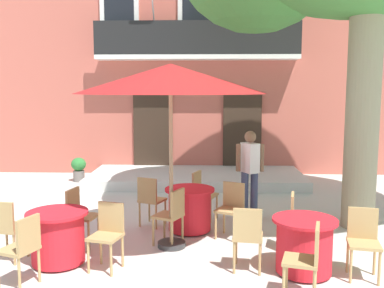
{
  "coord_description": "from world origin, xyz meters",
  "views": [
    {
      "loc": [
        0.92,
        -7.6,
        2.47
      ],
      "look_at": [
        0.61,
        1.66,
        1.3
      ],
      "focal_mm": 40.78,
      "sensor_mm": 36.0,
      "label": 1
    }
  ],
  "objects_px": {
    "cafe_chair_near_tree_3": "(150,198)",
    "cafe_chair_middle_0": "(248,234)",
    "cafe_table_middle": "(304,245)",
    "cafe_chair_middle_1": "(307,257)",
    "cafe_chair_front_1": "(22,246)",
    "cafe_table_front": "(58,237)",
    "cafe_chair_near_tree_1": "(231,206)",
    "cafe_chair_front_2": "(108,231)",
    "cafe_table_near_tree": "(190,209)",
    "pedestrian_mid_plaza": "(250,169)",
    "cafe_chair_front_0": "(6,226)",
    "ground_planter_left": "(79,168)",
    "cafe_chair_middle_2": "(363,238)",
    "cafe_chair_near_tree_2": "(202,192)",
    "cafe_chair_front_3": "(79,213)",
    "cafe_chair_middle_3": "(299,219)",
    "cafe_umbrella": "(171,80)",
    "cafe_chair_near_tree_0": "(172,213)"
  },
  "relations": [
    {
      "from": "cafe_chair_middle_3",
      "to": "cafe_umbrella",
      "type": "xyz_separation_m",
      "value": [
        -1.94,
        0.19,
        2.08
      ]
    },
    {
      "from": "cafe_table_front",
      "to": "cafe_chair_front_2",
      "type": "distance_m",
      "value": 0.77
    },
    {
      "from": "cafe_chair_middle_3",
      "to": "cafe_chair_front_2",
      "type": "xyz_separation_m",
      "value": [
        -2.75,
        -0.65,
        0.0
      ]
    },
    {
      "from": "cafe_chair_near_tree_1",
      "to": "cafe_chair_front_0",
      "type": "relative_size",
      "value": 1.0
    },
    {
      "from": "cafe_chair_middle_0",
      "to": "cafe_chair_front_0",
      "type": "bearing_deg",
      "value": 176.19
    },
    {
      "from": "cafe_chair_near_tree_1",
      "to": "cafe_table_middle",
      "type": "distance_m",
      "value": 1.72
    },
    {
      "from": "cafe_chair_middle_1",
      "to": "cafe_chair_front_3",
      "type": "bearing_deg",
      "value": 151.82
    },
    {
      "from": "cafe_chair_middle_3",
      "to": "cafe_chair_front_3",
      "type": "distance_m",
      "value": 3.42
    },
    {
      "from": "cafe_chair_near_tree_0",
      "to": "cafe_chair_middle_2",
      "type": "distance_m",
      "value": 2.82
    },
    {
      "from": "pedestrian_mid_plaza",
      "to": "cafe_chair_middle_0",
      "type": "bearing_deg",
      "value": -96.07
    },
    {
      "from": "cafe_chair_near_tree_2",
      "to": "cafe_table_near_tree",
      "type": "bearing_deg",
      "value": -105.47
    },
    {
      "from": "cafe_table_front",
      "to": "cafe_chair_near_tree_0",
      "type": "bearing_deg",
      "value": 26.98
    },
    {
      "from": "cafe_chair_middle_1",
      "to": "cafe_chair_front_3",
      "type": "relative_size",
      "value": 1.0
    },
    {
      "from": "cafe_chair_near_tree_3",
      "to": "cafe_chair_middle_0",
      "type": "bearing_deg",
      "value": -50.77
    },
    {
      "from": "cafe_chair_near_tree_2",
      "to": "ground_planter_left",
      "type": "relative_size",
      "value": 1.41
    },
    {
      "from": "cafe_chair_middle_0",
      "to": "cafe_chair_front_3",
      "type": "relative_size",
      "value": 1.0
    },
    {
      "from": "cafe_chair_near_tree_3",
      "to": "cafe_chair_middle_1",
      "type": "bearing_deg",
      "value": -50.87
    },
    {
      "from": "cafe_chair_front_1",
      "to": "cafe_table_front",
      "type": "bearing_deg",
      "value": 75.22
    },
    {
      "from": "cafe_chair_near_tree_1",
      "to": "cafe_chair_front_2",
      "type": "relative_size",
      "value": 1.0
    },
    {
      "from": "cafe_table_middle",
      "to": "cafe_chair_front_3",
      "type": "distance_m",
      "value": 3.46
    },
    {
      "from": "cafe_chair_middle_1",
      "to": "cafe_umbrella",
      "type": "bearing_deg",
      "value": 135.82
    },
    {
      "from": "cafe_chair_near_tree_1",
      "to": "cafe_chair_front_3",
      "type": "height_order",
      "value": "same"
    },
    {
      "from": "cafe_table_middle",
      "to": "cafe_chair_near_tree_3",
      "type": "bearing_deg",
      "value": 139.98
    },
    {
      "from": "cafe_chair_middle_2",
      "to": "pedestrian_mid_plaza",
      "type": "height_order",
      "value": "pedestrian_mid_plaza"
    },
    {
      "from": "cafe_chair_front_1",
      "to": "cafe_umbrella",
      "type": "bearing_deg",
      "value": 39.62
    },
    {
      "from": "cafe_chair_middle_2",
      "to": "ground_planter_left",
      "type": "xyz_separation_m",
      "value": [
        -5.49,
        5.81,
        -0.17
      ]
    },
    {
      "from": "cafe_chair_front_0",
      "to": "ground_planter_left",
      "type": "bearing_deg",
      "value": 96.03
    },
    {
      "from": "cafe_chair_front_2",
      "to": "cafe_umbrella",
      "type": "height_order",
      "value": "cafe_umbrella"
    },
    {
      "from": "cafe_chair_front_3",
      "to": "cafe_chair_near_tree_2",
      "type": "bearing_deg",
      "value": 37.58
    },
    {
      "from": "cafe_chair_middle_0",
      "to": "ground_planter_left",
      "type": "xyz_separation_m",
      "value": [
        -3.99,
        5.71,
        -0.17
      ]
    },
    {
      "from": "cafe_chair_near_tree_1",
      "to": "pedestrian_mid_plaza",
      "type": "distance_m",
      "value": 1.21
    },
    {
      "from": "cafe_chair_middle_1",
      "to": "cafe_umbrella",
      "type": "distance_m",
      "value": 3.18
    },
    {
      "from": "cafe_chair_near_tree_2",
      "to": "ground_planter_left",
      "type": "distance_m",
      "value": 4.69
    },
    {
      "from": "cafe_table_near_tree",
      "to": "cafe_umbrella",
      "type": "distance_m",
      "value": 2.37
    },
    {
      "from": "cafe_table_near_tree",
      "to": "pedestrian_mid_plaza",
      "type": "distance_m",
      "value": 1.48
    },
    {
      "from": "cafe_chair_middle_3",
      "to": "cafe_table_front",
      "type": "relative_size",
      "value": 1.05
    },
    {
      "from": "cafe_chair_middle_3",
      "to": "cafe_table_near_tree",
      "type": "bearing_deg",
      "value": 150.02
    },
    {
      "from": "cafe_chair_front_2",
      "to": "cafe_chair_middle_2",
      "type": "bearing_deg",
      "value": -2.76
    },
    {
      "from": "cafe_table_middle",
      "to": "cafe_chair_middle_1",
      "type": "relative_size",
      "value": 0.95
    },
    {
      "from": "cafe_chair_front_0",
      "to": "ground_planter_left",
      "type": "height_order",
      "value": "cafe_chair_front_0"
    },
    {
      "from": "cafe_chair_near_tree_3",
      "to": "cafe_chair_middle_0",
      "type": "xyz_separation_m",
      "value": [
        1.57,
        -1.92,
        0.0
      ]
    },
    {
      "from": "cafe_chair_near_tree_1",
      "to": "cafe_chair_middle_0",
      "type": "distance_m",
      "value": 1.44
    },
    {
      "from": "cafe_chair_near_tree_1",
      "to": "ground_planter_left",
      "type": "relative_size",
      "value": 1.41
    },
    {
      "from": "cafe_chair_middle_1",
      "to": "cafe_chair_front_0",
      "type": "distance_m",
      "value": 4.15
    },
    {
      "from": "cafe_chair_near_tree_1",
      "to": "cafe_chair_front_0",
      "type": "xyz_separation_m",
      "value": [
        -3.27,
        -1.2,
        0.0
      ]
    },
    {
      "from": "cafe_chair_near_tree_3",
      "to": "cafe_table_middle",
      "type": "bearing_deg",
      "value": -40.02
    },
    {
      "from": "pedestrian_mid_plaza",
      "to": "cafe_chair_middle_2",
      "type": "bearing_deg",
      "value": -64.44
    },
    {
      "from": "cafe_chair_near_tree_1",
      "to": "cafe_chair_near_tree_2",
      "type": "distance_m",
      "value": 1.11
    },
    {
      "from": "cafe_chair_near_tree_2",
      "to": "cafe_chair_front_0",
      "type": "xyz_separation_m",
      "value": [
        -2.76,
        -2.19,
        0.0
      ]
    },
    {
      "from": "cafe_chair_near_tree_0",
      "to": "cafe_table_front",
      "type": "distance_m",
      "value": 1.75
    }
  ]
}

